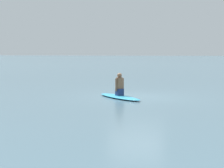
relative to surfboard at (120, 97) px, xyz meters
The scene contains 3 objects.
ground_plane 0.95m from the surfboard, 138.45° to the left, with size 400.00×400.00×0.00m, color slate.
surfboard is the anchor object (origin of this frame).
person_paddler 0.52m from the surfboard, 90.00° to the left, with size 0.43×0.42×1.01m.
Camera 1 is at (17.56, 3.28, 2.07)m, focal length 62.34 mm.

